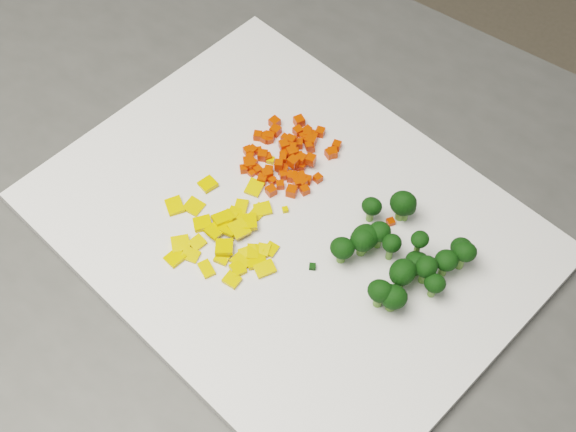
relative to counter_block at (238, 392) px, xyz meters
The scene contains 142 objects.
counter_block is the anchor object (origin of this frame).
cutting_board 0.46m from the counter_block, 22.70° to the left, with size 0.44×0.34×0.01m, color silver.
carrot_pile 0.49m from the counter_block, 70.63° to the left, with size 0.10×0.10×0.03m, color red, non-canonical shape.
pepper_pile 0.47m from the counter_block, 27.66° to the right, with size 0.11×0.11×0.02m, color #D69E0B, non-canonical shape.
broccoli_pile 0.52m from the counter_block, 11.57° to the left, with size 0.12×0.12×0.06m, color black, non-canonical shape.
carrot_cube_0 0.48m from the counter_block, 88.77° to the left, with size 0.01×0.01×0.01m, color red.
carrot_cube_1 0.47m from the counter_block, 89.89° to the left, with size 0.01×0.01×0.01m, color red.
carrot_cube_2 0.47m from the counter_block, 92.45° to the left, with size 0.01×0.01×0.01m, color red.
carrot_cube_3 0.48m from the counter_block, 74.88° to the left, with size 0.01×0.01×0.01m, color red.
carrot_cube_4 0.48m from the counter_block, 71.74° to the left, with size 0.01×0.01×0.01m, color red.
carrot_cube_5 0.48m from the counter_block, 79.99° to the left, with size 0.01×0.01×0.01m, color red.
carrot_cube_6 0.47m from the counter_block, 84.67° to the left, with size 0.01×0.01×0.01m, color red.
carrot_cube_7 0.48m from the counter_block, 51.18° to the left, with size 0.01×0.01×0.01m, color red.
carrot_cube_8 0.47m from the counter_block, 87.62° to the left, with size 0.01×0.01×0.01m, color red.
carrot_cube_9 0.48m from the counter_block, 72.91° to the left, with size 0.01×0.01×0.01m, color red.
carrot_cube_10 0.48m from the counter_block, 77.58° to the left, with size 0.01×0.01×0.01m, color red.
carrot_cube_11 0.48m from the counter_block, 73.35° to the left, with size 0.01×0.01×0.01m, color red.
carrot_cube_12 0.48m from the counter_block, 62.74° to the left, with size 0.01×0.01×0.01m, color red.
carrot_cube_13 0.49m from the counter_block, 72.75° to the left, with size 0.01×0.01×0.01m, color red.
carrot_cube_14 0.48m from the counter_block, 63.21° to the left, with size 0.01×0.01×0.01m, color red.
carrot_cube_15 0.48m from the counter_block, 51.29° to the left, with size 0.01×0.01×0.01m, color red.
carrot_cube_16 0.47m from the counter_block, 96.01° to the left, with size 0.01×0.01×0.01m, color red.
carrot_cube_17 0.47m from the counter_block, 90.46° to the left, with size 0.01×0.01×0.01m, color red.
carrot_cube_18 0.48m from the counter_block, 52.22° to the left, with size 0.01×0.01×0.01m, color red.
carrot_cube_19 0.49m from the counter_block, 69.53° to the left, with size 0.01×0.01×0.01m, color red.
carrot_cube_20 0.48m from the counter_block, 68.04° to the left, with size 0.01×0.01×0.01m, color red.
carrot_cube_21 0.48m from the counter_block, 55.25° to the left, with size 0.01×0.01×0.01m, color red.
carrot_cube_22 0.48m from the counter_block, 88.83° to the left, with size 0.01×0.01×0.01m, color red.
carrot_cube_23 0.47m from the counter_block, 81.71° to the left, with size 0.01×0.01×0.01m, color red.
carrot_cube_24 0.48m from the counter_block, 91.89° to the left, with size 0.01×0.01×0.01m, color red.
carrot_cube_25 0.48m from the counter_block, 67.73° to the left, with size 0.01×0.01×0.01m, color red.
carrot_cube_26 0.48m from the counter_block, 92.07° to the left, with size 0.01×0.01×0.01m, color red.
carrot_cube_27 0.49m from the counter_block, 68.66° to the left, with size 0.01×0.01×0.01m, color red.
carrot_cube_28 0.49m from the counter_block, 82.96° to the left, with size 0.01×0.01×0.01m, color red.
carrot_cube_29 0.47m from the counter_block, 52.90° to the left, with size 0.01×0.01×0.01m, color red.
carrot_cube_30 0.49m from the counter_block, 61.05° to the left, with size 0.01×0.01×0.01m, color red.
carrot_cube_31 0.47m from the counter_block, 57.76° to the left, with size 0.01×0.01×0.01m, color red.
carrot_cube_32 0.47m from the counter_block, 88.37° to the left, with size 0.01×0.01×0.01m, color red.
carrot_cube_33 0.48m from the counter_block, 63.97° to the left, with size 0.01×0.01×0.01m, color red.
carrot_cube_34 0.48m from the counter_block, 71.19° to the left, with size 0.01×0.01×0.01m, color red.
carrot_cube_35 0.48m from the counter_block, 82.29° to the left, with size 0.01×0.01×0.01m, color red.
carrot_cube_36 0.48m from the counter_block, 62.42° to the left, with size 0.01×0.01×0.01m, color red.
carrot_cube_37 0.47m from the counter_block, 66.03° to the left, with size 0.01×0.01×0.01m, color red.
carrot_cube_38 0.49m from the counter_block, 77.02° to the left, with size 0.01×0.01×0.01m, color red.
carrot_cube_39 0.48m from the counter_block, 68.92° to the left, with size 0.01×0.01×0.01m, color red.
carrot_cube_40 0.48m from the counter_block, 64.36° to the left, with size 0.01×0.01×0.01m, color red.
carrot_cube_41 0.48m from the counter_block, 91.16° to the left, with size 0.01×0.01×0.01m, color red.
carrot_cube_42 0.48m from the counter_block, 95.73° to the left, with size 0.01×0.01×0.01m, color red.
carrot_cube_43 0.48m from the counter_block, 76.86° to the left, with size 0.01×0.01×0.01m, color red.
carrot_cube_44 0.49m from the counter_block, 61.00° to the left, with size 0.01×0.01×0.01m, color red.
carrot_cube_45 0.47m from the counter_block, 92.28° to the left, with size 0.01×0.01×0.01m, color red.
carrot_cube_46 0.47m from the counter_block, 78.89° to the left, with size 0.01×0.01×0.01m, color red.
carrot_cube_47 0.48m from the counter_block, 63.97° to the left, with size 0.01×0.01×0.01m, color red.
carrot_cube_48 0.47m from the counter_block, 54.33° to the left, with size 0.01×0.01×0.01m, color red.
carrot_cube_49 0.47m from the counter_block, 55.70° to the left, with size 0.01×0.01×0.01m, color red.
carrot_cube_50 0.48m from the counter_block, 73.37° to the left, with size 0.01×0.01×0.01m, color red.
carrot_cube_51 0.47m from the counter_block, 72.12° to the left, with size 0.01×0.01×0.01m, color red.
carrot_cube_52 0.48m from the counter_block, 69.00° to the left, with size 0.01×0.01×0.01m, color red.
carrot_cube_53 0.49m from the counter_block, 63.42° to the left, with size 0.01×0.01×0.01m, color red.
carrot_cube_54 0.47m from the counter_block, 93.37° to the left, with size 0.01×0.01×0.01m, color red.
carrot_cube_55 0.48m from the counter_block, 75.95° to the left, with size 0.01×0.01×0.01m, color red.
carrot_cube_56 0.47m from the counter_block, 87.12° to the left, with size 0.01×0.01×0.01m, color red.
carrot_cube_57 0.48m from the counter_block, 66.63° to the left, with size 0.01×0.01×0.01m, color red.
carrot_cube_58 0.47m from the counter_block, 70.20° to the left, with size 0.01×0.01×0.01m, color red.
carrot_cube_59 0.47m from the counter_block, 68.37° to the left, with size 0.01×0.01×0.01m, color red.
carrot_cube_60 0.48m from the counter_block, 67.54° to the left, with size 0.01×0.01×0.01m, color red.
carrot_cube_61 0.48m from the counter_block, 64.08° to the left, with size 0.01×0.01×0.01m, color red.
carrot_cube_62 0.47m from the counter_block, 62.34° to the left, with size 0.01×0.01×0.01m, color red.
carrot_cube_63 0.48m from the counter_block, 75.86° to the left, with size 0.01×0.01×0.01m, color red.
carrot_cube_64 0.47m from the counter_block, 45.67° to the left, with size 0.01×0.01×0.01m, color red.
carrot_cube_65 0.48m from the counter_block, 73.08° to the left, with size 0.01×0.01×0.01m, color red.
carrot_cube_66 0.48m from the counter_block, 77.13° to the left, with size 0.01×0.01×0.01m, color red.
carrot_cube_67 0.48m from the counter_block, 61.29° to the left, with size 0.01×0.01×0.01m, color red.
carrot_cube_68 0.48m from the counter_block, 70.23° to the left, with size 0.01×0.01×0.01m, color red.
carrot_cube_69 0.47m from the counter_block, 46.77° to the left, with size 0.01×0.01×0.01m, color red.
carrot_cube_70 0.48m from the counter_block, 89.22° to the left, with size 0.01×0.01×0.01m, color red.
carrot_cube_71 0.47m from the counter_block, 52.13° to the left, with size 0.01×0.01×0.01m, color red.
carrot_cube_72 0.48m from the counter_block, 74.64° to the left, with size 0.01×0.01×0.01m, color red.
carrot_cube_73 0.47m from the counter_block, 69.30° to the left, with size 0.01×0.01×0.01m, color red.
carrot_cube_74 0.47m from the counter_block, 81.21° to the left, with size 0.01×0.01×0.01m, color red.
carrot_cube_75 0.47m from the counter_block, 62.11° to the left, with size 0.01×0.01×0.01m, color red.
carrot_cube_76 0.48m from the counter_block, 71.65° to the left, with size 0.01×0.01×0.01m, color red.
pepper_chunk_0 0.47m from the counter_block, 32.11° to the right, with size 0.01×0.02×0.00m, color #D69E0B.
pepper_chunk_1 0.47m from the counter_block, 20.22° to the right, with size 0.02×0.01×0.00m, color #D69E0B.
pepper_chunk_2 0.47m from the counter_block, ahead, with size 0.01×0.02×0.00m, color #D69E0B.
pepper_chunk_3 0.47m from the counter_block, ahead, with size 0.02×0.02×0.00m, color #D69E0B.
pepper_chunk_4 0.46m from the counter_block, 93.38° to the right, with size 0.02×0.02×0.00m, color #D69E0B.
pepper_chunk_5 0.47m from the counter_block, 46.82° to the right, with size 0.02×0.01×0.00m, color #D69E0B.
pepper_chunk_6 0.47m from the counter_block, 31.19° to the left, with size 0.01×0.02×0.00m, color #D69E0B.
pepper_chunk_7 0.47m from the counter_block, 97.42° to the right, with size 0.02×0.02×0.00m, color #D69E0B.
pepper_chunk_8 0.46m from the counter_block, behind, with size 0.02×0.02×0.00m, color #D69E0B.
pepper_chunk_9 0.47m from the counter_block, 65.62° to the left, with size 0.02×0.01×0.00m, color #D69E0B.
pepper_chunk_10 0.47m from the counter_block, 10.48° to the right, with size 0.01×0.01×0.00m, color #D69E0B.
pepper_chunk_11 0.47m from the counter_block, 41.44° to the right, with size 0.02×0.02×0.00m, color #D69E0B.
pepper_chunk_12 0.47m from the counter_block, 130.14° to the left, with size 0.02×0.02×0.00m, color #D69E0B.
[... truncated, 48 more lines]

